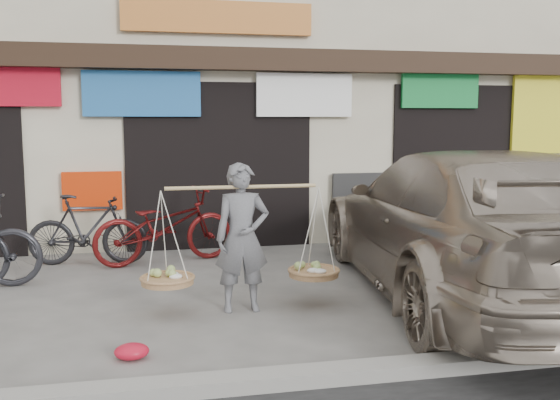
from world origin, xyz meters
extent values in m
plane|color=slate|center=(0.00, 0.00, 0.00)|extent=(70.00, 70.00, 0.00)
cube|color=gray|center=(0.00, -2.00, 0.06)|extent=(70.00, 0.25, 0.12)
cube|color=beige|center=(0.00, 6.50, 3.50)|extent=(14.00, 6.00, 7.00)
cube|color=black|center=(0.00, 3.35, 3.05)|extent=(14.00, 0.35, 0.35)
cube|color=black|center=(0.00, 3.75, 1.35)|extent=(3.00, 0.60, 2.70)
cube|color=black|center=(4.50, 3.75, 1.35)|extent=(3.00, 0.60, 2.70)
cube|color=red|center=(-3.20, 3.42, 2.60)|extent=(1.60, 0.08, 0.60)
cube|color=#2466AE|center=(-1.20, 3.42, 2.50)|extent=(1.80, 0.08, 0.70)
cube|color=white|center=(1.40, 3.42, 2.50)|extent=(1.60, 0.08, 0.70)
cube|color=#128036|center=(3.80, 3.42, 2.60)|extent=(1.40, 0.08, 0.60)
cube|color=yellow|center=(5.80, 3.42, 2.20)|extent=(1.20, 0.08, 1.40)
cube|color=red|center=(-2.00, 3.42, 1.00)|extent=(0.90, 0.08, 0.60)
cube|color=#272727|center=(2.40, 3.42, 0.90)|extent=(1.00, 0.08, 0.60)
cube|color=orange|center=(0.00, 3.42, 3.70)|extent=(3.00, 0.08, 0.50)
imported|color=slate|center=(-0.15, 0.03, 0.82)|extent=(0.60, 0.39, 1.64)
cylinder|color=tan|center=(-0.15, 0.03, 1.38)|extent=(1.65, 0.04, 0.04)
cylinder|color=#A67A4F|center=(-0.97, 0.03, 0.38)|extent=(0.56, 0.56, 0.07)
ellipsoid|color=#A5BF66|center=(-0.97, 0.03, 0.44)|extent=(0.39, 0.39, 0.10)
cylinder|color=#A67A4F|center=(0.66, 0.03, 0.38)|extent=(0.56, 0.56, 0.07)
ellipsoid|color=#A5BF66|center=(0.66, 0.03, 0.44)|extent=(0.39, 0.39, 0.10)
imported|color=black|center=(-2.02, 2.68, 0.52)|extent=(1.76, 0.67, 1.03)
imported|color=#510E0D|center=(-0.93, 2.55, 0.55)|extent=(2.21, 1.24, 1.10)
imported|color=#A39483|center=(2.52, 0.06, 0.88)|extent=(3.12, 6.33, 1.77)
cube|color=black|center=(2.84, 2.94, 0.55)|extent=(1.70, 0.28, 0.45)
cube|color=silver|center=(2.85, 3.02, 0.45)|extent=(0.45, 0.07, 0.12)
ellipsoid|color=red|center=(-1.32, -1.18, 0.07)|extent=(0.31, 0.25, 0.14)
camera|label=1|loc=(-1.14, -6.62, 2.10)|focal=40.00mm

